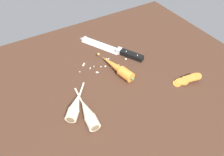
% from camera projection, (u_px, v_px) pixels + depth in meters
% --- Properties ---
extents(ground_plane, '(1.20, 0.90, 0.04)m').
position_uv_depth(ground_plane, '(110.00, 81.00, 0.83)').
color(ground_plane, '#42281C').
extents(chefs_knife, '(0.20, 0.32, 0.04)m').
position_uv_depth(chefs_knife, '(108.00, 48.00, 0.94)').
color(chefs_knife, silver).
rests_on(chefs_knife, ground_plane).
extents(whole_carrot, '(0.08, 0.22, 0.04)m').
position_uv_depth(whole_carrot, '(117.00, 68.00, 0.82)').
color(whole_carrot, orange).
rests_on(whole_carrot, ground_plane).
extents(parsnip_front, '(0.05, 0.20, 0.04)m').
position_uv_depth(parsnip_front, '(88.00, 113.00, 0.67)').
color(parsnip_front, beige).
rests_on(parsnip_front, ground_plane).
extents(parsnip_mid_left, '(0.13, 0.15, 0.04)m').
position_uv_depth(parsnip_mid_left, '(75.00, 106.00, 0.69)').
color(parsnip_mid_left, beige).
rests_on(parsnip_mid_left, ground_plane).
extents(carrot_slice_stack, '(0.11, 0.06, 0.04)m').
position_uv_depth(carrot_slice_stack, '(187.00, 80.00, 0.78)').
color(carrot_slice_stack, orange).
rests_on(carrot_slice_stack, ground_plane).
extents(mince_crumbs, '(0.22, 0.09, 0.01)m').
position_uv_depth(mince_crumbs, '(100.00, 65.00, 0.86)').
color(mince_crumbs, silver).
rests_on(mince_crumbs, ground_plane).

